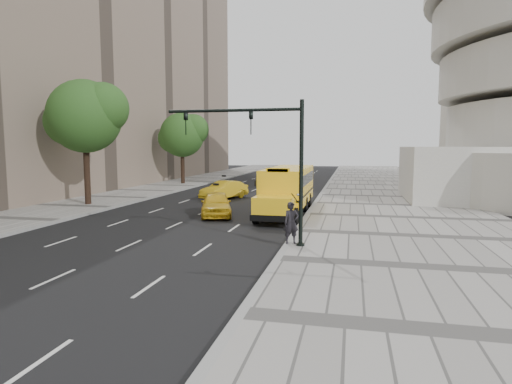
% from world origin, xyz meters
% --- Properties ---
extents(ground, '(140.00, 140.00, 0.00)m').
position_xyz_m(ground, '(0.00, 0.00, 0.00)').
color(ground, black).
rests_on(ground, ground).
extents(sidewalk_museum, '(12.00, 140.00, 0.15)m').
position_xyz_m(sidewalk_museum, '(12.00, 0.00, 0.07)').
color(sidewalk_museum, '#999591').
rests_on(sidewalk_museum, ground).
extents(sidewalk_far, '(6.00, 140.00, 0.15)m').
position_xyz_m(sidewalk_far, '(-11.00, 0.00, 0.07)').
color(sidewalk_far, '#999591').
rests_on(sidewalk_far, ground).
extents(curb_museum, '(0.30, 140.00, 0.15)m').
position_xyz_m(curb_museum, '(6.00, 0.00, 0.07)').
color(curb_museum, gray).
rests_on(curb_museum, ground).
extents(curb_far, '(0.30, 140.00, 0.15)m').
position_xyz_m(curb_far, '(-8.00, 0.00, 0.07)').
color(curb_far, gray).
rests_on(curb_far, ground).
extents(building_far, '(10.00, 80.00, 32.00)m').
position_xyz_m(building_far, '(-19.00, 10.00, 16.00)').
color(building_far, '#7A6859').
rests_on(building_far, ground).
extents(tree_b, '(6.00, 5.33, 9.29)m').
position_xyz_m(tree_b, '(-10.40, 0.98, 6.66)').
color(tree_b, black).
rests_on(tree_b, ground).
extents(tree_c, '(5.72, 5.08, 8.29)m').
position_xyz_m(tree_c, '(-10.40, 19.32, 5.79)').
color(tree_c, black).
rests_on(tree_c, ground).
extents(school_bus, '(2.96, 11.56, 3.19)m').
position_xyz_m(school_bus, '(4.50, 1.45, 1.76)').
color(school_bus, yellow).
rests_on(school_bus, ground).
extents(taxi_near, '(3.21, 4.96, 1.57)m').
position_xyz_m(taxi_near, '(0.28, -1.32, 0.79)').
color(taxi_near, gold).
rests_on(taxi_near, ground).
extents(taxi_far, '(3.39, 4.85, 1.52)m').
position_xyz_m(taxi_far, '(-1.83, 7.32, 0.76)').
color(taxi_far, gold).
rests_on(taxi_far, ground).
extents(pedestrian, '(0.80, 0.68, 1.85)m').
position_xyz_m(pedestrian, '(6.15, -8.64, 1.08)').
color(pedestrian, black).
rests_on(pedestrian, sidewalk_museum).
extents(traffic_signal, '(6.18, 0.36, 6.40)m').
position_xyz_m(traffic_signal, '(5.19, -8.95, 4.09)').
color(traffic_signal, black).
rests_on(traffic_signal, ground).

